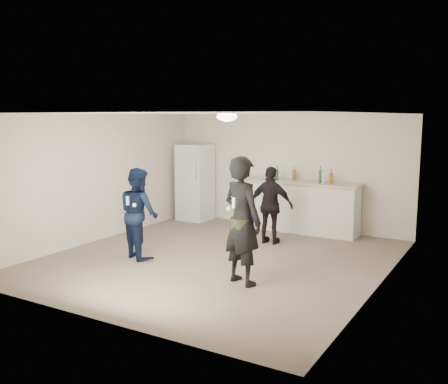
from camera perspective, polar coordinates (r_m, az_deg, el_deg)
The scene contains 21 objects.
floor at distance 8.75m, azimuth -0.67°, elevation -7.63°, with size 6.00×6.00×0.00m, color #6B5B4C.
ceiling at distance 8.40m, azimuth -0.70°, elevation 8.96°, with size 6.00×6.00×0.00m, color silver.
wall_back at distance 11.15m, azimuth 7.30°, elevation 2.38°, with size 6.00×6.00×0.00m, color beige.
wall_front at distance 6.15m, azimuth -15.25°, elevation -2.96°, with size 6.00×6.00×0.00m, color beige.
wall_left at distance 10.17m, azimuth -14.09°, elevation 1.59°, with size 6.00×6.00×0.00m, color beige.
wall_right at distance 7.47m, azimuth 17.71°, elevation -1.05°, with size 6.00×6.00×0.00m, color beige.
counter at distance 10.81m, azimuth 8.37°, elevation -1.72°, with size 2.60×0.56×1.05m, color silver.
counter_top at distance 10.72m, azimuth 8.43°, elevation 1.14°, with size 2.68×0.64×0.04m, color #BAAC90.
fridge at distance 11.88m, azimuth -3.30°, elevation 1.12°, with size 0.70×0.70×1.80m, color white.
fridge_handle at distance 11.37m, azimuth -3.18°, elevation 2.82°, with size 0.02×0.02×0.60m, color silver.
ceiling_dome at distance 8.66m, azimuth 0.34°, elevation 8.62°, with size 0.36×0.36×0.16m, color white.
shaker at distance 10.92m, azimuth 5.43°, elevation 1.89°, with size 0.08×0.08×0.17m, color #A9A9AD.
man at distance 8.80m, azimuth -9.71°, elevation -2.37°, with size 0.77×0.60×1.58m, color #0F1F3E.
woman at distance 7.29m, azimuth 2.09°, elevation -3.29°, with size 0.69×0.45×1.90m, color black.
camo_shorts at distance 7.31m, azimuth 2.09°, elevation -4.04°, with size 0.34×0.34×0.28m, color #373D1B.
spectator at distance 9.66m, azimuth 5.39°, elevation -1.53°, with size 0.88×0.37×1.51m, color black.
remote_man at distance 8.54m, azimuth -10.96°, elevation -0.97°, with size 0.04×0.04×0.15m, color white.
nunchuk_man at distance 8.50m, azimuth -10.20°, elevation -1.48°, with size 0.07×0.07×0.07m, color white.
remote_woman at distance 7.01m, azimuth 1.14°, elevation -1.25°, with size 0.04×0.04×0.15m, color white.
nunchuk_woman at distance 7.11m, azimuth 0.55°, elevation -1.93°, with size 0.07×0.07×0.07m, color white.
bottle_cluster at distance 10.61m, azimuth 9.49°, elevation 1.77°, with size 1.27×0.33×0.27m.
Camera 1 is at (4.33, -7.20, 2.46)m, focal length 40.00 mm.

